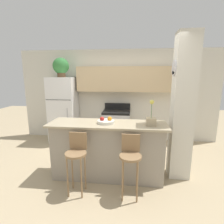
% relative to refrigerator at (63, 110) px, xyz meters
% --- Properties ---
extents(ground_plane, '(14.00, 14.00, 0.00)m').
position_rel_refrigerator_xyz_m(ground_plane, '(1.49, -1.69, -0.90)').
color(ground_plane, tan).
extents(wall_back, '(5.60, 0.38, 2.55)m').
position_rel_refrigerator_xyz_m(wall_back, '(1.60, 0.28, 0.57)').
color(wall_back, silver).
rests_on(wall_back, ground_plane).
extents(pillar_right, '(0.38, 0.32, 2.55)m').
position_rel_refrigerator_xyz_m(pillar_right, '(2.79, -1.51, 0.38)').
color(pillar_right, silver).
rests_on(pillar_right, ground_plane).
extents(counter_bar, '(2.07, 0.64, 1.03)m').
position_rel_refrigerator_xyz_m(counter_bar, '(1.49, -1.69, -0.38)').
color(counter_bar, gray).
rests_on(counter_bar, ground_plane).
extents(refrigerator, '(0.72, 0.63, 1.80)m').
position_rel_refrigerator_xyz_m(refrigerator, '(0.00, 0.00, 0.00)').
color(refrigerator, white).
rests_on(refrigerator, ground_plane).
extents(stove_range, '(0.73, 0.65, 1.07)m').
position_rel_refrigerator_xyz_m(stove_range, '(1.50, -0.00, -0.44)').
color(stove_range, silver).
rests_on(stove_range, ground_plane).
extents(bar_stool_left, '(0.33, 0.33, 0.97)m').
position_rel_refrigerator_xyz_m(bar_stool_left, '(1.07, -2.19, -0.26)').
color(bar_stool_left, olive).
rests_on(bar_stool_left, ground_plane).
extents(bar_stool_right, '(0.33, 0.33, 0.97)m').
position_rel_refrigerator_xyz_m(bar_stool_right, '(1.90, -2.19, -0.26)').
color(bar_stool_right, olive).
rests_on(bar_stool_right, ground_plane).
extents(potted_plant_on_fridge, '(0.43, 0.43, 0.51)m').
position_rel_refrigerator_xyz_m(potted_plant_on_fridge, '(-0.00, 0.00, 1.18)').
color(potted_plant_on_fridge, brown).
rests_on(potted_plant_on_fridge, refrigerator).
extents(orchid_vase, '(0.16, 0.16, 0.43)m').
position_rel_refrigerator_xyz_m(orchid_vase, '(2.23, -1.75, 0.22)').
color(orchid_vase, tan).
rests_on(orchid_vase, counter_bar).
extents(fruit_bowl, '(0.30, 0.30, 0.12)m').
position_rel_refrigerator_xyz_m(fruit_bowl, '(1.46, -1.70, 0.16)').
color(fruit_bowl, silver).
rests_on(fruit_bowl, counter_bar).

